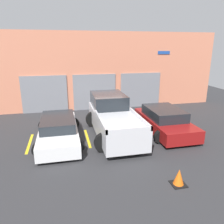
{
  "coord_description": "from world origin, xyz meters",
  "views": [
    {
      "loc": [
        -2.35,
        -11.93,
        4.29
      ],
      "look_at": [
        0.0,
        -1.6,
        1.1
      ],
      "focal_mm": 35.0,
      "sensor_mm": 36.0,
      "label": 1
    }
  ],
  "objects_px": {
    "sedan_side": "(164,121)",
    "traffic_cone": "(179,178)",
    "sedan_white": "(59,130)",
    "pickup_truck": "(113,118)"
  },
  "relations": [
    {
      "from": "sedan_side",
      "to": "traffic_cone",
      "type": "relative_size",
      "value": 7.7
    },
    {
      "from": "sedan_white",
      "to": "pickup_truck",
      "type": "bearing_deg",
      "value": 5.71
    },
    {
      "from": "sedan_white",
      "to": "traffic_cone",
      "type": "bearing_deg",
      "value": -49.38
    },
    {
      "from": "pickup_truck",
      "to": "traffic_cone",
      "type": "relative_size",
      "value": 9.25
    },
    {
      "from": "pickup_truck",
      "to": "sedan_white",
      "type": "distance_m",
      "value": 2.71
    },
    {
      "from": "sedan_white",
      "to": "sedan_side",
      "type": "distance_m",
      "value": 5.36
    },
    {
      "from": "sedan_side",
      "to": "traffic_cone",
      "type": "bearing_deg",
      "value": -109.84
    },
    {
      "from": "pickup_truck",
      "to": "sedan_white",
      "type": "height_order",
      "value": "pickup_truck"
    },
    {
      "from": "sedan_white",
      "to": "traffic_cone",
      "type": "relative_size",
      "value": 8.25
    },
    {
      "from": "traffic_cone",
      "to": "sedan_white",
      "type": "bearing_deg",
      "value": 130.62
    }
  ]
}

